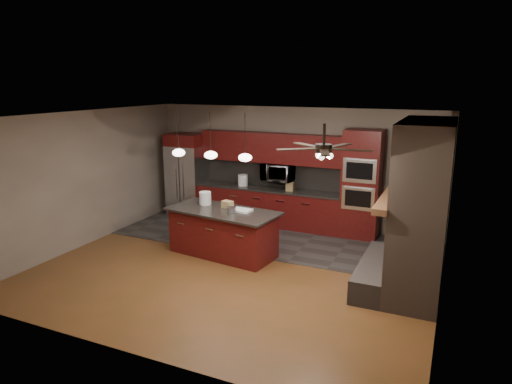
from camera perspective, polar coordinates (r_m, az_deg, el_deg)
The scene contains 22 objects.
ground at distance 8.60m, azimuth -2.41°, elevation -9.46°, with size 7.00×7.00×0.00m, color brown.
ceiling at distance 7.92m, azimuth -2.61°, elevation 9.50°, with size 7.00×6.00×0.02m, color white.
back_wall at distance 10.85m, azimuth 4.59°, elevation 3.15°, with size 7.00×0.02×2.80m, color gray.
right_wall at distance 7.34m, azimuth 22.81°, elevation -3.06°, with size 0.02×6.00×2.80m, color gray.
left_wall at distance 10.17m, azimuth -20.45°, elevation 1.61°, with size 0.02×6.00×2.80m, color gray.
slate_tile_patch at distance 10.13m, azimuth 2.15°, elevation -5.77°, with size 7.00×2.40×0.01m, color #363330.
fireplace_column at distance 7.77m, azimuth 19.43°, elevation -2.66°, with size 1.30×2.10×2.80m.
back_cabinetry at distance 10.89m, azimuth 1.74°, elevation 0.50°, with size 3.59×0.64×2.20m.
oven_tower at distance 10.17m, azimuth 13.04°, elevation 0.92°, with size 0.80×0.63×2.38m.
microwave at distance 10.73m, azimuth 2.75°, elevation 2.52°, with size 0.73×0.41×0.50m, color silver.
refrigerator at distance 11.76m, azimuth -8.60°, elevation 2.13°, with size 0.90×0.75×2.10m.
kitchen_island at distance 9.09m, azimuth -4.14°, elevation -5.04°, with size 2.33×1.29×0.92m.
white_bucket at distance 9.37m, azimuth -6.36°, elevation -0.78°, with size 0.24×0.24×0.26m, color silver.
paint_can at distance 8.71m, azimuth -3.10°, elevation -2.31°, with size 0.18×0.18×0.12m, color #A2A1A6.
paint_tray at distance 8.86m, azimuth -1.79°, elevation -2.28°, with size 0.38×0.27×0.04m, color white.
cardboard_box at distance 9.11m, azimuth -3.59°, elevation -1.54°, with size 0.21×0.15×0.14m, color #9D7F51.
counter_bucket at distance 11.09m, azimuth -1.65°, elevation 1.49°, with size 0.24×0.24×0.27m, color white.
counter_box at distance 10.59m, azimuth 4.27°, elevation 0.66°, with size 0.17×0.13×0.19m, color olive.
pendant_left at distance 9.45m, azimuth -9.64°, elevation 4.90°, with size 0.26×0.26×0.92m.
pendant_center at distance 9.06m, azimuth -5.67°, elevation 4.65°, with size 0.26×0.26×0.92m.
pendant_right at distance 8.71m, azimuth -1.37°, elevation 4.36°, with size 0.26×0.26×0.92m.
ceiling_fan at distance 6.57m, azimuth 8.46°, elevation 5.48°, with size 1.27×1.33×0.41m.
Camera 1 is at (3.54, -7.06, 3.38)m, focal length 32.00 mm.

